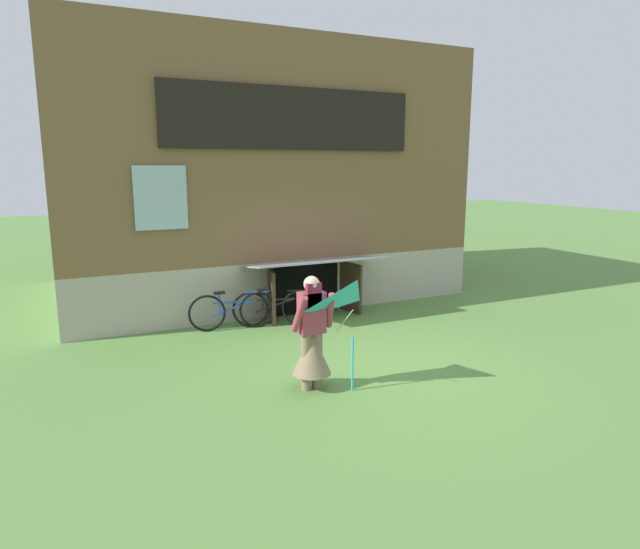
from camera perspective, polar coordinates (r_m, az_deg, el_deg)
ground_plane at (r=8.62m, az=5.34°, el=-8.80°), size 60.00×60.00×0.00m
log_house at (r=13.36m, az=-7.57°, el=10.08°), size 8.53×6.65×5.41m
person at (r=7.36m, az=-0.84°, el=-6.99°), size 0.61×0.52×1.53m
kite at (r=6.98m, az=3.84°, el=-3.28°), size 0.82×0.79×1.46m
bicycle_black at (r=10.31m, az=-4.67°, el=-3.41°), size 1.51×0.53×0.72m
bicycle_blue at (r=10.18m, az=-8.99°, el=-3.68°), size 1.57×0.30×0.72m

